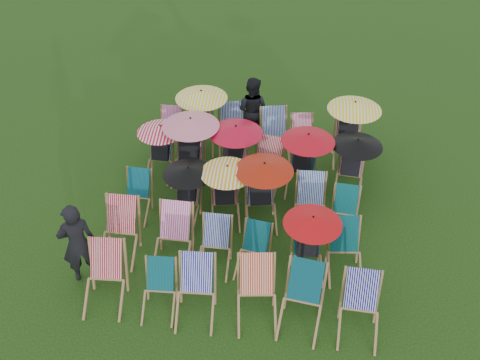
# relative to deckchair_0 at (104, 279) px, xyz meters

# --- Properties ---
(ground) EXTENTS (100.00, 100.00, 0.00)m
(ground) POSITION_rel_deckchair_0_xyz_m (2.02, 2.17, -0.50)
(ground) COLOR black
(ground) RESTS_ON ground
(deckchair_0) EXTENTS (0.71, 0.96, 1.01)m
(deckchair_0) POSITION_rel_deckchair_0_xyz_m (0.00, 0.00, 0.00)
(deckchair_0) COLOR #9F734A
(deckchair_0) RESTS_ON ground
(deckchair_1) EXTENTS (0.59, 0.80, 0.84)m
(deckchair_1) POSITION_rel_deckchair_0_xyz_m (0.92, -0.07, -0.08)
(deckchair_1) COLOR #9F734A
(deckchair_1) RESTS_ON ground
(deckchair_2) EXTENTS (0.69, 0.93, 0.97)m
(deckchair_2) POSITION_rel_deckchair_0_xyz_m (1.53, -0.09, -0.02)
(deckchair_2) COLOR #9F734A
(deckchair_2) RESTS_ON ground
(deckchair_3) EXTENTS (0.77, 0.99, 1.00)m
(deckchair_3) POSITION_rel_deckchair_0_xyz_m (2.51, -0.02, -0.00)
(deckchair_3) COLOR #9F734A
(deckchair_3) RESTS_ON ground
(deckchair_4) EXTENTS (0.79, 1.01, 1.00)m
(deckchair_4) POSITION_rel_deckchair_0_xyz_m (3.22, -0.07, -0.00)
(deckchair_4) COLOR #9F734A
(deckchair_4) RESTS_ON ground
(deckchair_5) EXTENTS (0.68, 0.92, 0.96)m
(deckchair_5) POSITION_rel_deckchair_0_xyz_m (4.12, -0.12, -0.02)
(deckchair_5) COLOR #9F734A
(deckchair_5) RESTS_ON ground
(deckchair_6) EXTENTS (0.67, 0.94, 1.01)m
(deckchair_6) POSITION_rel_deckchair_0_xyz_m (-0.08, 1.08, 0.00)
(deckchair_6) COLOR #9F734A
(deckchair_6) RESTS_ON ground
(deckchair_7) EXTENTS (0.69, 0.95, 1.01)m
(deckchair_7) POSITION_rel_deckchair_0_xyz_m (0.92, 1.03, 0.00)
(deckchair_7) COLOR #9F734A
(deckchair_7) RESTS_ON ground
(deckchair_8) EXTENTS (0.59, 0.82, 0.88)m
(deckchair_8) POSITION_rel_deckchair_0_xyz_m (1.67, 0.99, -0.06)
(deckchair_8) COLOR #9F734A
(deckchair_8) RESTS_ON ground
(deckchair_9) EXTENTS (0.67, 0.84, 0.83)m
(deckchair_9) POSITION_rel_deckchair_0_xyz_m (2.35, 0.98, -0.09)
(deckchair_9) COLOR #9F734A
(deckchair_9) RESTS_ON ground
(deckchair_10) EXTENTS (1.00, 1.08, 1.19)m
(deckchair_10) POSITION_rel_deckchair_0_xyz_m (3.30, 1.06, 0.13)
(deckchair_10) COLOR #9F734A
(deckchair_10) RESTS_ON ground
(deckchair_11) EXTENTS (0.71, 0.93, 0.94)m
(deckchair_11) POSITION_rel_deckchair_0_xyz_m (3.94, 1.12, -0.03)
(deckchair_11) COLOR #9F734A
(deckchair_11) RESTS_ON ground
(deckchair_12) EXTENTS (0.60, 0.81, 0.85)m
(deckchair_12) POSITION_rel_deckchair_0_xyz_m (-0.08, 2.16, -0.08)
(deckchair_12) COLOR #9F734A
(deckchair_12) RESTS_ON ground
(deckchair_13) EXTENTS (0.97, 1.03, 1.16)m
(deckchair_13) POSITION_rel_deckchair_0_xyz_m (0.94, 2.19, 0.11)
(deckchair_13) COLOR #9F734A
(deckchair_13) RESTS_ON ground
(deckchair_14) EXTENTS (1.02, 1.11, 1.21)m
(deckchair_14) POSITION_rel_deckchair_0_xyz_m (1.70, 2.23, 0.14)
(deckchair_14) COLOR #9F734A
(deckchair_14) RESTS_ON ground
(deckchair_15) EXTENTS (1.10, 1.20, 1.31)m
(deckchair_15) POSITION_rel_deckchair_0_xyz_m (2.38, 2.27, 0.19)
(deckchair_15) COLOR #9F734A
(deckchair_15) RESTS_ON ground
(deckchair_16) EXTENTS (0.66, 0.90, 0.95)m
(deckchair_16) POSITION_rel_deckchair_0_xyz_m (3.32, 2.30, -0.03)
(deckchair_16) COLOR #9F734A
(deckchair_16) RESTS_ON ground
(deckchair_17) EXTENTS (0.60, 0.80, 0.83)m
(deckchair_17) POSITION_rel_deckchair_0_xyz_m (3.97, 2.18, -0.09)
(deckchair_17) COLOR #9F734A
(deckchair_17) RESTS_ON ground
(deckchair_18) EXTENTS (0.99, 1.03, 1.18)m
(deckchair_18) POSITION_rel_deckchair_0_xyz_m (0.10, 3.48, 0.12)
(deckchair_18) COLOR #9F734A
(deckchair_18) RESTS_ON ground
(deckchair_19) EXTENTS (1.18, 1.23, 1.40)m
(deckchair_19) POSITION_rel_deckchair_0_xyz_m (0.74, 3.47, 0.24)
(deckchair_19) COLOR #9F734A
(deckchair_19) RESTS_ON ground
(deckchair_20) EXTENTS (1.11, 1.18, 1.31)m
(deckchair_20) POSITION_rel_deckchair_0_xyz_m (1.66, 3.45, 0.19)
(deckchair_20) COLOR #9F734A
(deckchair_20) RESTS_ON ground
(deckchair_21) EXTENTS (0.83, 1.03, 0.99)m
(deckchair_21) POSITION_rel_deckchair_0_xyz_m (2.38, 3.30, -0.01)
(deckchair_21) COLOR #9F734A
(deckchair_21) RESTS_ON ground
(deckchair_22) EXTENTS (1.09, 1.14, 1.29)m
(deckchair_22) POSITION_rel_deckchair_0_xyz_m (3.14, 3.36, 0.18)
(deckchair_22) COLOR #9F734A
(deckchair_22) RESTS_ON ground
(deckchair_23) EXTENTS (1.02, 1.07, 1.21)m
(deckchair_23) POSITION_rel_deckchair_0_xyz_m (4.13, 3.42, 0.14)
(deckchair_23) COLOR #9F734A
(deckchair_23) RESTS_ON ground
(deckchair_24) EXTENTS (0.58, 0.80, 0.86)m
(deckchair_24) POSITION_rel_deckchair_0_xyz_m (0.07, 4.52, -0.07)
(deckchair_24) COLOR #9F734A
(deckchair_24) RESTS_ON ground
(deckchair_25) EXTENTS (1.16, 1.25, 1.38)m
(deckchair_25) POSITION_rel_deckchair_0_xyz_m (0.77, 4.62, 0.23)
(deckchair_25) COLOR #9F734A
(deckchair_25) RESTS_ON ground
(deckchair_26) EXTENTS (0.79, 1.00, 0.99)m
(deckchair_26) POSITION_rel_deckchair_0_xyz_m (1.50, 4.58, -0.01)
(deckchair_26) COLOR #9F734A
(deckchair_26) RESTS_ON ground
(deckchair_27) EXTENTS (0.82, 1.03, 1.00)m
(deckchair_27) POSITION_rel_deckchair_0_xyz_m (2.48, 4.49, -0.00)
(deckchair_27) COLOR #9F734A
(deckchair_27) RESTS_ON ground
(deckchair_28) EXTENTS (0.66, 0.84, 0.85)m
(deckchair_28) POSITION_rel_deckchair_0_xyz_m (3.10, 4.59, -0.08)
(deckchair_28) COLOR #9F734A
(deckchair_28) RESTS_ON ground
(deckchair_29) EXTENTS (1.16, 1.22, 1.38)m
(deckchair_29) POSITION_rel_deckchair_0_xyz_m (4.11, 4.55, 0.23)
(deckchair_29) COLOR #9F734A
(deckchair_29) RESTS_ON ground
(person_left) EXTENTS (0.71, 0.63, 1.63)m
(person_left) POSITION_rel_deckchair_0_xyz_m (-0.55, 0.45, 0.32)
(person_left) COLOR black
(person_left) RESTS_ON ground
(person_rear) EXTENTS (0.90, 0.78, 1.59)m
(person_rear) POSITION_rel_deckchair_0_xyz_m (1.90, 5.05, 0.29)
(person_rear) COLOR black
(person_rear) RESTS_ON ground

